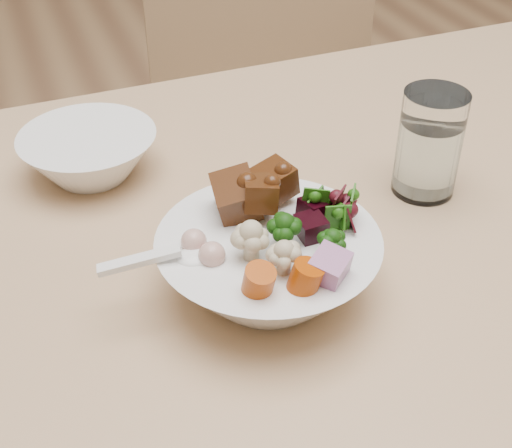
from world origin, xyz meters
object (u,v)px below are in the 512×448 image
food_bowl (269,259)px  chair_far (274,114)px  water_glass (429,148)px  side_bowl (90,155)px  dining_table (481,276)px

food_bowl → chair_far: bearing=67.5°
water_glass → side_bowl: size_ratio=0.76×
chair_far → food_bowl: 0.72m
chair_far → side_bowl: 0.59m
food_bowl → side_bowl: 0.26m
food_bowl → side_bowl: bearing=115.2°
food_bowl → side_bowl: size_ratio=1.31×
side_bowl → dining_table: bearing=-32.3°
food_bowl → water_glass: water_glass is taller
dining_table → chair_far: chair_far is taller
side_bowl → chair_far: bearing=46.6°
food_bowl → dining_table: bearing=2.9°
dining_table → side_bowl: 0.43m
dining_table → side_bowl: size_ratio=10.55×
dining_table → water_glass: (-0.04, 0.07, 0.12)m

